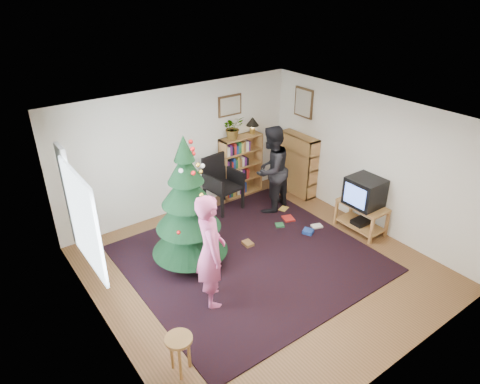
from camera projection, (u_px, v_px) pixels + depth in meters
floor at (260, 267)px, 7.04m from camera, size 5.00×5.00×0.00m
ceiling at (264, 122)px, 5.88m from camera, size 5.00×5.00×0.00m
wall_back at (181, 151)px, 8.25m from camera, size 5.00×0.02×2.50m
wall_front at (406, 290)px, 4.67m from camera, size 5.00×0.02×2.50m
wall_left at (101, 260)px, 5.15m from camera, size 0.02×5.00×2.50m
wall_right at (369, 162)px, 7.77m from camera, size 0.02×5.00×2.50m
rug at (249, 258)px, 7.25m from camera, size 3.80×3.60×0.02m
window_pane at (83, 221)px, 5.48m from camera, size 0.04×1.20×1.40m
curtain at (70, 199)px, 6.00m from camera, size 0.06×0.35×1.60m
picture_back at (230, 106)px, 8.51m from camera, size 0.55×0.03×0.42m
picture_right at (304, 103)px, 8.68m from camera, size 0.03×0.50×0.60m
christmas_tree at (188, 213)px, 6.75m from camera, size 1.24×1.24×2.25m
bookshelf_back at (241, 165)px, 9.10m from camera, size 0.95×0.30×1.30m
bookshelf_right at (298, 164)px, 9.15m from camera, size 0.30×0.95×1.30m
tv_stand at (361, 215)px, 7.91m from camera, size 0.49×0.89×0.55m
crt_tv at (365, 192)px, 7.68m from camera, size 0.55×0.59×0.52m
armchair at (220, 180)px, 8.58m from camera, size 0.67×0.67×1.11m
stool at (179, 346)px, 5.03m from camera, size 0.33×0.33×0.55m
person_standing at (211, 251)px, 5.95m from camera, size 0.62×0.75×1.75m
person_by_chair at (271, 170)px, 8.35m from camera, size 1.01×0.89×1.76m
potted_plant at (233, 128)px, 8.59m from camera, size 0.45×0.39×0.47m
table_lamp at (253, 122)px, 8.85m from camera, size 0.27×0.27×0.36m
floor_clutter at (288, 225)px, 8.13m from camera, size 1.61×1.14×0.08m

